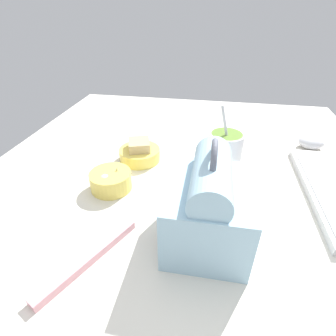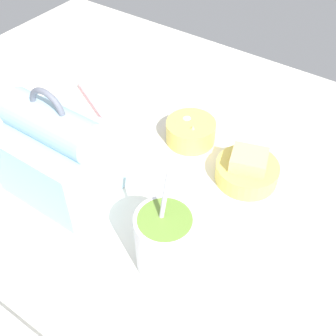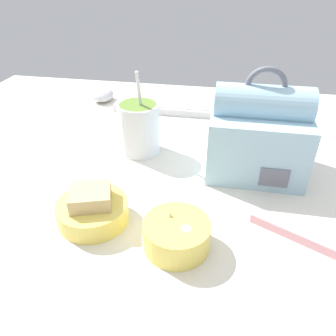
{
  "view_description": "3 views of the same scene",
  "coord_description": "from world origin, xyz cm",
  "px_view_note": "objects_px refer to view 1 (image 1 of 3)",
  "views": [
    {
      "loc": [
        50.71,
        5.82,
        41.23
      ],
      "look_at": [
        -1.91,
        -3.5,
        7.0
      ],
      "focal_mm": 28.0,
      "sensor_mm": 36.0,
      "label": 1
    },
    {
      "loc": [
        -31.76,
        39.37,
        59.43
      ],
      "look_at": [
        -1.91,
        -3.5,
        7.0
      ],
      "focal_mm": 45.0,
      "sensor_mm": 36.0,
      "label": 2
    },
    {
      "loc": [
        6.92,
        -51.88,
        39.16
      ],
      "look_at": [
        -1.91,
        -3.5,
        7.0
      ],
      "focal_mm": 35.0,
      "sensor_mm": 36.0,
      "label": 3
    }
  ],
  "objects_px": {
    "computer_mouse": "(311,142)",
    "chopstick_case": "(88,258)",
    "lunch_bag": "(208,206)",
    "soup_cup": "(225,152)",
    "bento_bowl_sandwich": "(140,153)",
    "keyboard": "(331,192)",
    "bento_bowl_snacks": "(111,180)"
  },
  "relations": [
    {
      "from": "computer_mouse",
      "to": "chopstick_case",
      "type": "relative_size",
      "value": 0.36
    },
    {
      "from": "bento_bowl_sandwich",
      "to": "bento_bowl_snacks",
      "type": "xyz_separation_m",
      "value": [
        0.14,
        -0.03,
        0.0
      ]
    },
    {
      "from": "keyboard",
      "to": "soup_cup",
      "type": "distance_m",
      "value": 0.27
    },
    {
      "from": "bento_bowl_snacks",
      "to": "computer_mouse",
      "type": "relative_size",
      "value": 1.34
    },
    {
      "from": "soup_cup",
      "to": "lunch_bag",
      "type": "bearing_deg",
      "value": -7.54
    },
    {
      "from": "chopstick_case",
      "to": "bento_bowl_snacks",
      "type": "bearing_deg",
      "value": -170.67
    },
    {
      "from": "soup_cup",
      "to": "chopstick_case",
      "type": "distance_m",
      "value": 0.42
    },
    {
      "from": "bento_bowl_sandwich",
      "to": "bento_bowl_snacks",
      "type": "relative_size",
      "value": 1.16
    },
    {
      "from": "soup_cup",
      "to": "bento_bowl_snacks",
      "type": "height_order",
      "value": "soup_cup"
    },
    {
      "from": "lunch_bag",
      "to": "bento_bowl_sandwich",
      "type": "relative_size",
      "value": 1.81
    },
    {
      "from": "lunch_bag",
      "to": "soup_cup",
      "type": "xyz_separation_m",
      "value": [
        -0.25,
        0.03,
        -0.02
      ]
    },
    {
      "from": "lunch_bag",
      "to": "soup_cup",
      "type": "height_order",
      "value": "lunch_bag"
    },
    {
      "from": "keyboard",
      "to": "bento_bowl_sandwich",
      "type": "bearing_deg",
      "value": -99.34
    },
    {
      "from": "keyboard",
      "to": "soup_cup",
      "type": "bearing_deg",
      "value": -103.7
    },
    {
      "from": "keyboard",
      "to": "bento_bowl_sandwich",
      "type": "distance_m",
      "value": 0.5
    },
    {
      "from": "chopstick_case",
      "to": "bento_bowl_sandwich",
      "type": "bearing_deg",
      "value": -179.57
    },
    {
      "from": "soup_cup",
      "to": "computer_mouse",
      "type": "relative_size",
      "value": 2.49
    },
    {
      "from": "bento_bowl_sandwich",
      "to": "keyboard",
      "type": "bearing_deg",
      "value": 80.66
    },
    {
      "from": "lunch_bag",
      "to": "chopstick_case",
      "type": "distance_m",
      "value": 0.23
    },
    {
      "from": "keyboard",
      "to": "computer_mouse",
      "type": "bearing_deg",
      "value": 175.76
    },
    {
      "from": "keyboard",
      "to": "bento_bowl_sandwich",
      "type": "xyz_separation_m",
      "value": [
        -0.08,
        -0.49,
        0.01
      ]
    },
    {
      "from": "computer_mouse",
      "to": "bento_bowl_sandwich",
      "type": "bearing_deg",
      "value": -71.93
    },
    {
      "from": "bento_bowl_snacks",
      "to": "chopstick_case",
      "type": "height_order",
      "value": "bento_bowl_snacks"
    },
    {
      "from": "lunch_bag",
      "to": "computer_mouse",
      "type": "distance_m",
      "value": 0.53
    },
    {
      "from": "soup_cup",
      "to": "chopstick_case",
      "type": "xyz_separation_m",
      "value": [
        0.34,
        -0.23,
        -0.05
      ]
    },
    {
      "from": "bento_bowl_snacks",
      "to": "computer_mouse",
      "type": "bearing_deg",
      "value": 119.83
    },
    {
      "from": "bento_bowl_sandwich",
      "to": "soup_cup",
      "type": "bearing_deg",
      "value": 85.46
    },
    {
      "from": "computer_mouse",
      "to": "chopstick_case",
      "type": "bearing_deg",
      "value": -44.01
    },
    {
      "from": "chopstick_case",
      "to": "soup_cup",
      "type": "bearing_deg",
      "value": 145.43
    },
    {
      "from": "soup_cup",
      "to": "bento_bowl_sandwich",
      "type": "xyz_separation_m",
      "value": [
        -0.02,
        -0.24,
        -0.04
      ]
    },
    {
      "from": "computer_mouse",
      "to": "bento_bowl_snacks",
      "type": "bearing_deg",
      "value": -60.17
    },
    {
      "from": "bento_bowl_snacks",
      "to": "chopstick_case",
      "type": "relative_size",
      "value": 0.49
    }
  ]
}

